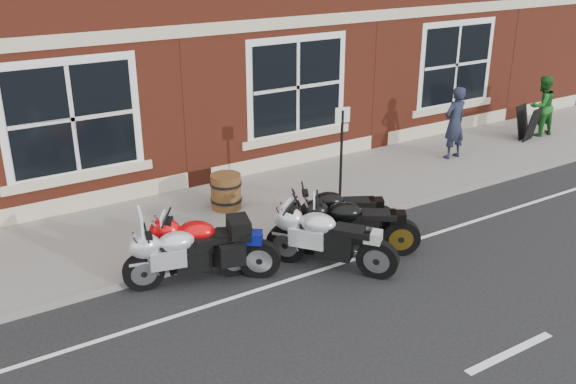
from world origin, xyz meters
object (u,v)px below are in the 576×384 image
(barrel_planter, at_px, (226,191))
(moto_touring_silver, at_px, (185,251))
(pedestrian_left, at_px, (455,123))
(pedestrian_right, at_px, (542,106))
(moto_sport_silver, at_px, (329,237))
(parking_sign, at_px, (341,152))
(moto_naked_black, at_px, (336,211))
(a_board_sign, at_px, (527,123))
(moto_sport_black, at_px, (353,224))
(moto_sport_red, at_px, (209,244))

(barrel_planter, bearing_deg, moto_touring_silver, -130.56)
(pedestrian_left, xyz_separation_m, pedestrian_right, (3.36, 0.11, -0.07))
(moto_sport_silver, height_order, pedestrian_right, pedestrian_right)
(barrel_planter, relative_size, parking_sign, 0.34)
(moto_naked_black, distance_m, pedestrian_right, 8.51)
(moto_naked_black, height_order, a_board_sign, a_board_sign)
(moto_naked_black, relative_size, parking_sign, 0.94)
(moto_sport_black, bearing_deg, moto_naked_black, 25.72)
(moto_touring_silver, distance_m, moto_naked_black, 2.93)
(moto_naked_black, relative_size, barrel_planter, 2.79)
(pedestrian_right, xyz_separation_m, a_board_sign, (-0.65, -0.12, -0.35))
(moto_sport_silver, xyz_separation_m, pedestrian_left, (5.65, 2.76, 0.41))
(pedestrian_right, height_order, parking_sign, parking_sign)
(moto_sport_silver, relative_size, moto_naked_black, 0.97)
(moto_sport_black, relative_size, pedestrian_left, 1.10)
(moto_sport_red, relative_size, moto_sport_silver, 1.00)
(moto_naked_black, bearing_deg, moto_sport_red, 117.82)
(moto_naked_black, bearing_deg, pedestrian_right, -48.24)
(barrel_planter, xyz_separation_m, parking_sign, (1.85, -1.26, 0.84))
(moto_sport_black, bearing_deg, pedestrian_left, -28.83)
(pedestrian_right, bearing_deg, moto_sport_red, 16.18)
(pedestrian_left, bearing_deg, a_board_sign, 177.98)
(moto_touring_silver, xyz_separation_m, moto_naked_black, (2.93, 0.01, -0.01))
(moto_naked_black, height_order, parking_sign, parking_sign)
(moto_sport_red, height_order, pedestrian_right, pedestrian_right)
(a_board_sign, bearing_deg, moto_sport_red, 177.32)
(pedestrian_left, height_order, a_board_sign, pedestrian_left)
(moto_naked_black, xyz_separation_m, pedestrian_left, (4.90, 1.92, 0.44))
(moto_sport_red, height_order, moto_naked_black, moto_sport_red)
(moto_sport_silver, bearing_deg, pedestrian_right, -19.03)
(moto_naked_black, distance_m, pedestrian_left, 5.28)
(moto_sport_silver, xyz_separation_m, a_board_sign, (8.36, 2.75, -0.01))
(moto_sport_red, distance_m, pedestrian_right, 10.97)
(a_board_sign, bearing_deg, barrel_planter, 165.49)
(moto_touring_silver, distance_m, a_board_sign, 10.72)
(pedestrian_right, xyz_separation_m, barrel_planter, (-9.40, 0.06, -0.45))
(pedestrian_right, relative_size, a_board_sign, 1.78)
(pedestrian_right, relative_size, barrel_planter, 2.30)
(pedestrian_left, distance_m, a_board_sign, 2.75)
(moto_sport_red, xyz_separation_m, a_board_sign, (10.12, 1.91, -0.00))
(a_board_sign, relative_size, parking_sign, 0.44)
(barrel_planter, bearing_deg, parking_sign, -34.34)
(moto_sport_black, distance_m, parking_sign, 1.82)
(moto_sport_red, xyz_separation_m, moto_sport_black, (2.42, -0.63, -0.00))
(moto_touring_silver, bearing_deg, moto_sport_silver, -96.98)
(pedestrian_left, bearing_deg, moto_naked_black, 19.53)
(pedestrian_right, bearing_deg, moto_sport_silver, 23.18)
(moto_sport_silver, relative_size, parking_sign, 0.91)
(a_board_sign, height_order, parking_sign, parking_sign)
(moto_touring_silver, height_order, pedestrian_right, pedestrian_right)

